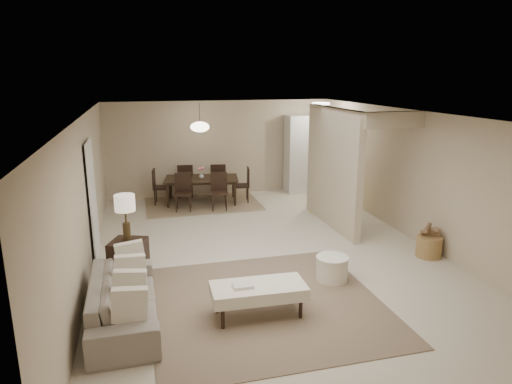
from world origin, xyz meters
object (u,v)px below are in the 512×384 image
object	(u,v)px
dining_table	(202,191)
wicker_basket	(429,247)
ottoman_bench	(258,291)
sofa	(124,300)
side_table	(129,257)
round_pouf	(332,269)
pantry_cabinet	(307,154)

from	to	relation	value
dining_table	wicker_basket	bearing A→B (deg)	-44.11
ottoman_bench	sofa	bearing A→B (deg)	172.10
ottoman_bench	wicker_basket	distance (m)	3.68
side_table	dining_table	distance (m)	4.32
round_pouf	wicker_basket	xyz separation A→B (m)	(2.07, 0.47, -0.01)
wicker_basket	pantry_cabinet	bearing A→B (deg)	94.55
ottoman_bench	round_pouf	bearing A→B (deg)	30.29
pantry_cabinet	round_pouf	bearing A→B (deg)	-106.91
ottoman_bench	dining_table	xyz separation A→B (m)	(0.07, 5.77, -0.04)
sofa	wicker_basket	distance (m)	5.28
sofa	wicker_basket	size ratio (longest dim) A/B	4.77
pantry_cabinet	ottoman_bench	size ratio (longest dim) A/B	1.65
ottoman_bench	side_table	xyz separation A→B (m)	(-1.68, 1.82, -0.07)
wicker_basket	dining_table	world-z (taller)	dining_table
side_table	wicker_basket	size ratio (longest dim) A/B	1.31
sofa	ottoman_bench	xyz separation A→B (m)	(1.73, -0.30, 0.06)
side_table	round_pouf	distance (m)	3.26
pantry_cabinet	wicker_basket	distance (m)	5.11
dining_table	sofa	bearing A→B (deg)	-99.15
side_table	dining_table	bearing A→B (deg)	66.11
pantry_cabinet	ottoman_bench	world-z (taller)	pantry_cabinet
wicker_basket	sofa	bearing A→B (deg)	-169.88
wicker_basket	ottoman_bench	bearing A→B (deg)	-160.50
sofa	round_pouf	size ratio (longest dim) A/B	4.11
sofa	ottoman_bench	world-z (taller)	sofa
pantry_cabinet	side_table	xyz separation A→B (m)	(-4.75, -4.44, -0.76)
side_table	wicker_basket	xyz separation A→B (m)	(5.15, -0.59, -0.10)
round_pouf	dining_table	world-z (taller)	dining_table
wicker_basket	dining_table	bearing A→B (deg)	126.82
ottoman_bench	dining_table	size ratio (longest dim) A/B	0.70
sofa	wicker_basket	xyz separation A→B (m)	(5.20, 0.93, -0.12)
side_table	wicker_basket	world-z (taller)	side_table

